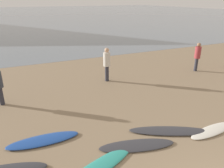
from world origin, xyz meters
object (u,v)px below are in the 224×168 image
object	(u,v)px
surfboard_5	(170,131)
surfboard_2	(43,140)
surfboard_4	(137,145)
person_1	(107,62)
person_2	(198,55)
surfboard_6	(212,130)

from	to	relation	value
surfboard_5	surfboard_2	bearing A→B (deg)	-171.46
surfboard_4	person_1	xyz separation A→B (m)	(1.35, 5.36, 1.00)
person_1	person_2	bearing A→B (deg)	61.97
surfboard_4	surfboard_6	bearing A→B (deg)	8.38
surfboard_5	person_1	xyz separation A→B (m)	(-0.02, 5.17, 0.99)
surfboard_4	surfboard_2	bearing A→B (deg)	166.62
surfboard_6	surfboard_2	bearing A→B (deg)	156.88
surfboard_2	surfboard_4	distance (m)	2.83
person_1	surfboard_2	bearing A→B (deg)	-65.10
surfboard_4	person_2	distance (m)	8.33
person_2	person_1	bearing A→B (deg)	-66.01
surfboard_6	surfboard_5	bearing A→B (deg)	152.87
surfboard_4	surfboard_5	xyz separation A→B (m)	(1.36, 0.19, 0.01)
surfboard_2	surfboard_4	size ratio (longest dim) A/B	0.95
surfboard_4	surfboard_6	world-z (taller)	surfboard_6
surfboard_5	person_1	bearing A→B (deg)	116.07
person_2	surfboard_5	bearing A→B (deg)	-19.56
surfboard_4	person_1	bearing A→B (deg)	91.84
person_2	surfboard_2	bearing A→B (deg)	-39.54
surfboard_4	person_2	bearing A→B (deg)	50.58
surfboard_5	person_1	world-z (taller)	person_1
surfboard_5	surfboard_6	distance (m)	1.40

